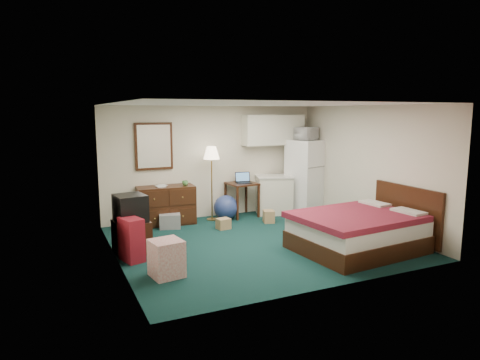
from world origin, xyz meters
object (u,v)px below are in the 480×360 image
kitchen_counter (274,195)px  bed (357,232)px  floor_lamp (212,184)px  desk (242,200)px  tv_stand (132,237)px  fridge (305,176)px  suitcase (131,239)px  dresser (166,205)px

kitchen_counter → bed: kitchen_counter is taller
floor_lamp → desk: (0.74, 0.03, -0.43)m
kitchen_counter → tv_stand: bearing=-140.4°
fridge → tv_stand: size_ratio=2.89×
kitchen_counter → bed: size_ratio=0.43×
bed → suitcase: suitcase is taller
desk → fridge: size_ratio=0.45×
desk → suitcase: size_ratio=1.11×
dresser → kitchen_counter: bearing=1.3°
desk → tv_stand: size_ratio=1.31×
desk → kitchen_counter: (0.81, -0.05, 0.04)m
kitchen_counter → suitcase: bearing=-135.3°
kitchen_counter → fridge: (0.75, -0.15, 0.43)m
fridge → suitcase: bearing=-175.8°
floor_lamp → tv_stand: floor_lamp is taller
desk → suitcase: desk is taller
desk → fridge: 1.64m
floor_lamp → desk: floor_lamp is taller
dresser → bed: bearing=-47.4°
kitchen_counter → suitcase: kitchen_counter is taller
floor_lamp → bed: bearing=-63.4°
desk → fridge: fridge is taller
dresser → fridge: (3.31, -0.25, 0.45)m
bed → dresser: bearing=124.3°
kitchen_counter → bed: 3.01m
dresser → tv_stand: (-1.02, -1.59, -0.14)m
fridge → desk: bearing=155.0°
bed → tv_stand: bed is taller
kitchen_counter → suitcase: (-3.66, -1.92, -0.08)m
kitchen_counter → fridge: 0.88m
fridge → suitcase: (-4.41, -1.76, -0.51)m
floor_lamp → suitcase: floor_lamp is taller
floor_lamp → bed: size_ratio=0.81×
floor_lamp → fridge: size_ratio=0.95×
bed → fridge: bearing=69.7°
bed → tv_stand: 3.86m
desk → kitchen_counter: size_ratio=0.90×
suitcase → fridge: bearing=5.3°
fridge → kitchen_counter: bearing=150.8°
kitchen_counter → floor_lamp: bearing=-163.7°
suitcase → floor_lamp: bearing=26.0°
fridge → suitcase: 4.78m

